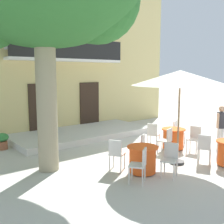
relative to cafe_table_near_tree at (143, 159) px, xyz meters
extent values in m
plane|color=beige|center=(1.85, 1.22, -0.39)|extent=(120.00, 120.00, 0.00)
cube|color=#DBC67F|center=(1.10, 8.22, 3.36)|extent=(13.00, 4.00, 7.50)
cube|color=#332319|center=(-0.20, 6.19, 0.76)|extent=(1.10, 0.08, 2.30)
cube|color=#332319|center=(2.40, 6.19, 0.76)|extent=(1.10, 0.08, 2.30)
cube|color=silver|center=(-1.10, 6.18, 4.26)|extent=(1.10, 0.08, 1.90)
cube|color=black|center=(-1.10, 6.15, 4.26)|extent=(0.84, 0.04, 1.60)
cube|color=silver|center=(1.10, 6.18, 4.26)|extent=(1.10, 0.08, 1.90)
cube|color=black|center=(1.10, 6.15, 4.26)|extent=(0.84, 0.04, 1.60)
cube|color=silver|center=(3.30, 6.18, 4.26)|extent=(1.10, 0.08, 1.90)
cube|color=black|center=(3.30, 6.15, 4.26)|extent=(0.84, 0.04, 1.60)
cube|color=silver|center=(1.10, 5.89, 2.95)|extent=(5.60, 0.65, 0.12)
cube|color=black|center=(1.10, 5.60, 3.46)|extent=(5.60, 0.06, 0.90)
cylinder|color=#B2B2B7|center=(-0.10, 5.72, 4.36)|extent=(0.04, 0.95, 1.33)
cube|color=white|center=(-0.10, 5.27, 4.66)|extent=(0.60, 0.29, 0.38)
cylinder|color=#B2B2B7|center=(2.30, 5.72, 4.36)|extent=(0.04, 0.95, 1.33)
cube|color=yellow|center=(2.30, 5.27, 4.66)|extent=(0.60, 0.29, 0.38)
cylinder|color=slate|center=(-1.20, 5.92, 3.15)|extent=(0.28, 0.28, 0.29)
ellipsoid|color=#4C8E38|center=(-1.20, 5.92, 3.42)|extent=(0.36, 0.36, 0.25)
cylinder|color=#995638|center=(-0.05, 5.92, 3.18)|extent=(0.29, 0.29, 0.34)
ellipsoid|color=#4C8E38|center=(-0.05, 5.92, 3.58)|extent=(0.37, 0.37, 0.47)
cylinder|color=#47423D|center=(1.10, 5.92, 3.17)|extent=(0.28, 0.28, 0.33)
ellipsoid|color=#2D7533|center=(1.10, 5.92, 3.57)|extent=(0.36, 0.36, 0.47)
cylinder|color=slate|center=(2.25, 5.92, 3.13)|extent=(0.35, 0.35, 0.25)
ellipsoid|color=#4C8E38|center=(2.25, 5.92, 3.48)|extent=(0.46, 0.46, 0.43)
cylinder|color=#47423D|center=(3.40, 5.92, 3.16)|extent=(0.26, 0.26, 0.30)
ellipsoid|color=#4C8E38|center=(3.40, 5.92, 3.55)|extent=(0.34, 0.34, 0.49)
cube|color=silver|center=(1.10, 4.84, -0.27)|extent=(6.12, 2.75, 0.25)
cylinder|color=gray|center=(-1.93, 1.86, 1.39)|extent=(0.57, 0.57, 3.57)
sphere|color=#286028|center=(-0.57, 1.32, 4.40)|extent=(2.44, 2.44, 2.44)
cylinder|color=#EA561E|center=(0.00, 0.00, -0.02)|extent=(0.74, 0.74, 0.68)
cylinder|color=#EA561E|center=(0.00, 0.00, 0.35)|extent=(0.86, 0.86, 0.04)
cylinder|color=#2D2823|center=(0.00, 0.00, -0.38)|extent=(0.44, 0.44, 0.03)
cylinder|color=silver|center=(0.24, -0.91, -0.17)|extent=(0.04, 0.04, 0.45)
cylinder|color=silver|center=(0.09, -0.60, -0.17)|extent=(0.04, 0.04, 0.45)
cylinder|color=silver|center=(0.54, -0.76, -0.17)|extent=(0.04, 0.04, 0.45)
cylinder|color=silver|center=(0.40, -0.45, -0.17)|extent=(0.04, 0.04, 0.45)
cube|color=silver|center=(0.32, -0.68, 0.08)|extent=(0.53, 0.53, 0.04)
cube|color=silver|center=(0.48, -0.60, 0.31)|extent=(0.20, 0.36, 0.42)
cylinder|color=silver|center=(0.87, 0.34, -0.17)|extent=(0.04, 0.04, 0.45)
cylinder|color=silver|center=(0.58, 0.16, -0.17)|extent=(0.04, 0.04, 0.45)
cylinder|color=silver|center=(0.70, 0.63, -0.17)|extent=(0.04, 0.04, 0.45)
cylinder|color=silver|center=(0.41, 0.45, -0.17)|extent=(0.04, 0.04, 0.45)
cube|color=silver|center=(0.64, 0.39, 0.08)|extent=(0.55, 0.55, 0.04)
cube|color=silver|center=(0.55, 0.55, 0.31)|extent=(0.34, 0.23, 0.42)
cylinder|color=silver|center=(-0.32, 0.88, -0.17)|extent=(0.04, 0.04, 0.45)
cylinder|color=silver|center=(-0.15, 0.59, -0.17)|extent=(0.04, 0.04, 0.45)
cylinder|color=silver|center=(-0.62, 0.70, -0.17)|extent=(0.04, 0.04, 0.45)
cylinder|color=silver|center=(-0.44, 0.41, -0.17)|extent=(0.04, 0.04, 0.45)
cube|color=silver|center=(-0.38, 0.64, 0.08)|extent=(0.55, 0.55, 0.04)
cube|color=silver|center=(-0.54, 0.55, 0.31)|extent=(0.23, 0.35, 0.42)
cylinder|color=silver|center=(-0.85, -0.38, -0.17)|extent=(0.04, 0.04, 0.45)
cylinder|color=silver|center=(-0.57, -0.19, -0.17)|extent=(0.04, 0.04, 0.45)
cylinder|color=silver|center=(-0.66, -0.66, -0.17)|extent=(0.04, 0.04, 0.45)
cylinder|color=silver|center=(-0.38, -0.47, -0.17)|extent=(0.04, 0.04, 0.45)
cube|color=silver|center=(-0.62, -0.43, 0.08)|extent=(0.56, 0.56, 0.04)
cube|color=silver|center=(-0.51, -0.58, 0.31)|extent=(0.34, 0.25, 0.42)
cylinder|color=silver|center=(2.20, -0.34, -0.17)|extent=(0.04, 0.04, 0.45)
cylinder|color=silver|center=(2.36, -0.64, -0.17)|extent=(0.04, 0.04, 0.45)
cylinder|color=silver|center=(1.90, -0.49, -0.17)|extent=(0.04, 0.04, 0.45)
cylinder|color=silver|center=(2.06, -0.79, -0.17)|extent=(0.04, 0.04, 0.45)
cube|color=silver|center=(2.13, -0.56, 0.08)|extent=(0.54, 0.54, 0.04)
cube|color=silver|center=(1.97, -0.65, 0.31)|extent=(0.21, 0.36, 0.42)
cylinder|color=#EA561E|center=(2.60, 1.02, -0.02)|extent=(0.74, 0.74, 0.68)
cylinder|color=#EA561E|center=(2.60, 1.02, 0.35)|extent=(0.86, 0.86, 0.04)
cylinder|color=#2D2823|center=(2.60, 1.02, -0.38)|extent=(0.44, 0.44, 0.03)
cylinder|color=silver|center=(2.67, 0.09, -0.17)|extent=(0.04, 0.04, 0.45)
cylinder|color=silver|center=(2.59, 0.42, -0.17)|extent=(0.04, 0.04, 0.45)
cylinder|color=silver|center=(3.00, 0.18, -0.17)|extent=(0.04, 0.04, 0.45)
cylinder|color=silver|center=(2.91, 0.51, -0.17)|extent=(0.04, 0.04, 0.45)
cube|color=silver|center=(2.79, 0.30, 0.08)|extent=(0.49, 0.49, 0.04)
cube|color=silver|center=(2.97, 0.35, 0.31)|extent=(0.14, 0.38, 0.42)
cylinder|color=silver|center=(3.52, 1.20, -0.17)|extent=(0.04, 0.04, 0.45)
cylinder|color=silver|center=(3.20, 1.07, -0.17)|extent=(0.04, 0.04, 0.45)
cylinder|color=silver|center=(3.40, 1.51, -0.17)|extent=(0.04, 0.04, 0.45)
cylinder|color=silver|center=(3.08, 1.39, -0.17)|extent=(0.04, 0.04, 0.45)
cube|color=silver|center=(3.30, 1.29, 0.08)|extent=(0.52, 0.52, 0.04)
cube|color=silver|center=(3.23, 1.46, 0.31)|extent=(0.37, 0.17, 0.42)
cylinder|color=silver|center=(2.37, 1.93, -0.17)|extent=(0.04, 0.04, 0.45)
cylinder|color=silver|center=(2.51, 1.62, -0.17)|extent=(0.04, 0.04, 0.45)
cylinder|color=silver|center=(2.06, 1.79, -0.17)|extent=(0.04, 0.04, 0.45)
cylinder|color=silver|center=(2.20, 1.48, -0.17)|extent=(0.04, 0.04, 0.45)
cube|color=silver|center=(2.28, 1.71, 0.08)|extent=(0.53, 0.53, 0.04)
cube|color=silver|center=(2.12, 1.63, 0.31)|extent=(0.20, 0.36, 0.42)
cylinder|color=silver|center=(1.67, 0.94, -0.17)|extent=(0.04, 0.04, 0.45)
cylinder|color=silver|center=(1.99, 1.03, -0.17)|extent=(0.04, 0.04, 0.45)
cylinder|color=silver|center=(1.76, 0.61, -0.17)|extent=(0.04, 0.04, 0.45)
cylinder|color=silver|center=(2.08, 0.71, -0.17)|extent=(0.04, 0.04, 0.45)
cube|color=silver|center=(1.88, 0.82, 0.08)|extent=(0.49, 0.49, 0.04)
cube|color=silver|center=(1.92, 0.65, 0.31)|extent=(0.38, 0.14, 0.42)
cylinder|color=#997A56|center=(1.41, -0.10, 0.88)|extent=(0.06, 0.06, 2.55)
cylinder|color=#333333|center=(1.41, -0.10, -0.35)|extent=(0.44, 0.44, 0.08)
cone|color=silver|center=(1.41, -0.10, 2.23)|extent=(2.90, 2.90, 0.45)
cylinder|color=#995638|center=(-2.31, 4.88, -0.24)|extent=(0.36, 0.36, 0.29)
ellipsoid|color=#38843D|center=(-2.31, 4.88, 0.05)|extent=(0.46, 0.46, 0.30)
cylinder|color=silver|center=(3.65, -0.16, 0.02)|extent=(0.14, 0.14, 0.83)
cylinder|color=silver|center=(3.83, -0.16, 0.02)|extent=(0.14, 0.14, 0.83)
cube|color=#2D2D33|center=(3.74, -0.16, 0.72)|extent=(0.39, 0.40, 0.56)
sphere|color=tan|center=(3.74, -0.16, 1.12)|extent=(0.22, 0.22, 0.22)
cylinder|color=tan|center=(3.52, -0.16, 0.72)|extent=(0.09, 0.09, 0.52)
camera|label=1|loc=(-5.24, -5.21, 2.38)|focal=43.92mm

